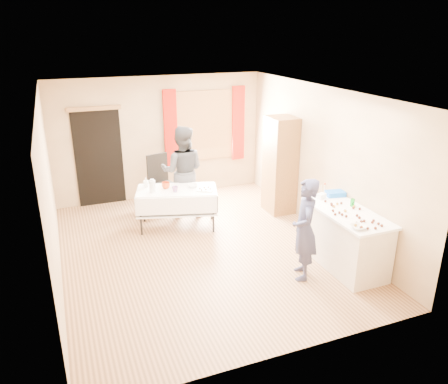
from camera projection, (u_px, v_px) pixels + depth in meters
name	position (u px, v px, depth m)	size (l,w,h in m)	color
floor	(202.00, 250.00, 7.38)	(4.50, 5.50, 0.02)	#9E7047
ceiling	(199.00, 92.00, 6.46)	(4.50, 5.50, 0.02)	white
wall_back	(160.00, 138.00, 9.32)	(4.50, 0.02, 2.60)	tan
wall_front	(286.00, 255.00, 4.51)	(4.50, 0.02, 2.60)	tan
wall_left	(49.00, 195.00, 6.15)	(0.02, 5.50, 2.60)	tan
wall_right	(323.00, 161.00, 7.69)	(0.02, 5.50, 2.60)	tan
window_frame	(205.00, 126.00, 9.56)	(1.32, 0.06, 1.52)	olive
window_pane	(205.00, 126.00, 9.54)	(1.20, 0.02, 1.40)	white
curtain_left	(171.00, 129.00, 9.25)	(0.28, 0.06, 1.65)	#AD1206
curtain_right	(238.00, 123.00, 9.78)	(0.28, 0.06, 1.65)	#AD1206
doorway	(99.00, 158.00, 8.96)	(0.95, 0.04, 2.00)	black
door_lintel	(94.00, 108.00, 8.57)	(1.05, 0.06, 0.08)	olive
cabinet	(280.00, 165.00, 8.62)	(0.50, 0.60, 1.92)	brown
counter	(345.00, 239.00, 6.73)	(0.71, 1.51, 0.91)	beige
party_table	(177.00, 205.00, 8.05)	(1.61, 1.12, 0.75)	black
chair	(163.00, 193.00, 8.95)	(0.56, 0.56, 1.12)	black
girl	(305.00, 230.00, 6.31)	(0.55, 0.66, 1.54)	#242645
woman	(183.00, 171.00, 8.50)	(1.06, 0.96, 1.78)	black
soda_can	(352.00, 203.00, 6.75)	(0.07, 0.07, 0.12)	#138F23
mixing_bowl	(358.00, 227.00, 6.00)	(0.23, 0.23, 0.05)	white
foam_block	(321.00, 196.00, 7.07)	(0.15, 0.10, 0.08)	white
blue_basket	(335.00, 194.00, 7.17)	(0.30, 0.20, 0.08)	blue
pitcher	(152.00, 186.00, 7.76)	(0.11, 0.11, 0.22)	silver
cup_red	(166.00, 185.00, 7.97)	(0.21, 0.21, 0.12)	#BE380F
cup_rainbow	(175.00, 189.00, 7.80)	(0.12, 0.12, 0.10)	red
small_bowl	(193.00, 186.00, 8.04)	(0.25, 0.25, 0.06)	white
pastry_tray	(205.00, 190.00, 7.89)	(0.28, 0.20, 0.02)	white
bottle	(146.00, 182.00, 8.03)	(0.10, 0.10, 0.18)	white
cake_balls	(351.00, 215.00, 6.41)	(0.51, 1.14, 0.04)	#3F2314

